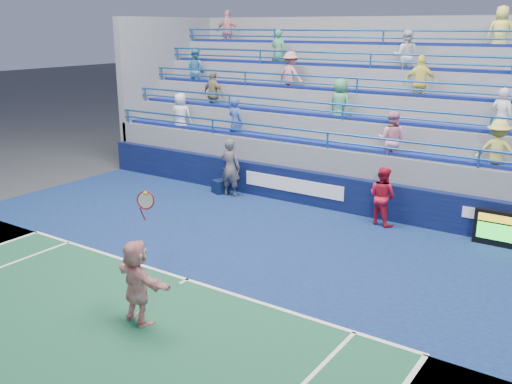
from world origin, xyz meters
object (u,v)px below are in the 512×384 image
Objects in this scene: serve_speed_board at (502,229)px; ball_girl at (382,196)px; judge_chair at (221,186)px; tennis_player at (137,282)px; line_judge at (230,168)px.

ball_girl is at bearing -178.39° from serve_speed_board.
serve_speed_board is 1.68× the size of judge_chair.
ball_girl reaches higher than serve_speed_board.
tennis_player is at bearing -62.61° from judge_chair.
serve_speed_board is 3.25m from ball_girl.
line_judge is (0.47, -0.07, 0.71)m from judge_chair.
serve_speed_board is at bearing 58.58° from tennis_player.
line_judge is 1.15× the size of ball_girl.
line_judge is (-3.62, 7.83, 0.13)m from tennis_player.
tennis_player is 8.12m from ball_girl.
judge_chair is (-9.00, -0.14, -0.22)m from serve_speed_board.
tennis_player reaches higher than ball_girl.
serve_speed_board is at bearing 172.63° from line_judge.
line_judge is 5.30m from ball_girl.
line_judge is at bearing -8.15° from judge_chair.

